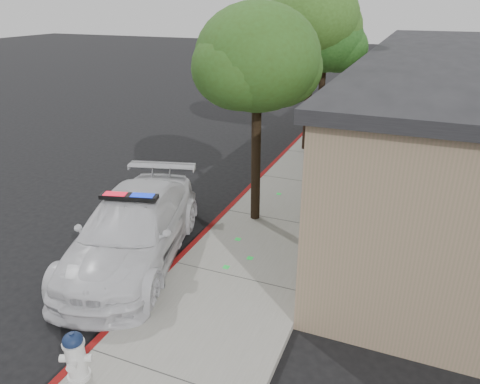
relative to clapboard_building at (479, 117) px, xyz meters
name	(u,v)px	position (x,y,z in m)	size (l,w,h in m)	color
ground	(173,267)	(-6.69, -9.00, -2.13)	(120.00, 120.00, 0.00)	black
sidewalk	(277,221)	(-5.09, -6.00, -2.05)	(3.20, 60.00, 0.15)	gray
red_curb	(227,212)	(-6.63, -6.00, -2.05)	(0.14, 60.00, 0.16)	maroon
clapboard_building	(479,117)	(0.00, 0.00, 0.00)	(7.30, 20.89, 4.24)	#9B7D65
police_car	(133,230)	(-7.69, -9.04, -1.33)	(3.57, 5.87, 1.71)	silver
fire_hydrant	(75,356)	(-6.34, -12.58, -1.53)	(0.51, 0.45, 0.90)	silver
street_tree_near	(258,63)	(-5.69, -6.14, 2.21)	(3.07, 3.18, 5.61)	black
street_tree_mid	(313,21)	(-5.97, 0.55, 2.89)	(3.50, 3.42, 6.45)	black
street_tree_far	(326,43)	(-5.54, 0.92, 2.13)	(3.08, 2.89, 5.46)	black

